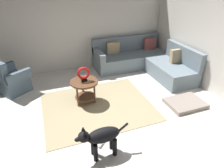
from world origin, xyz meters
The scene contains 10 objects.
ground_plane centered at (0.00, 0.00, -0.05)m, with size 6.00×6.00×0.10m, color silver.
wall_back centered at (0.00, 2.94, 1.35)m, with size 6.00×0.12×2.70m, color silver.
area_rug centered at (0.15, 0.70, 0.01)m, with size 2.30×1.90×0.01m, color tan.
sectional_couch centered at (1.99, 2.01, 0.29)m, with size 2.20×2.25×0.88m.
armchair centered at (-1.61, 2.00, 0.32)m, with size 0.95×1.00×0.88m.
side_table centered at (-0.05, 0.94, 0.42)m, with size 0.60×0.60×0.54m.
torus_sculpture centered at (-0.05, 0.94, 0.71)m, with size 0.28×0.08×0.33m.
dog_bed_mat centered at (1.98, 0.08, 0.04)m, with size 0.80×0.60×0.09m, color gray.
dog centered at (-0.17, -0.60, 0.38)m, with size 0.85×0.23×0.63m.
dog_toy_rope centered at (-0.11, -0.40, 0.03)m, with size 0.05×0.05×0.18m, color silver.
Camera 1 is at (-0.77, -2.70, 2.50)m, focal length 31.38 mm.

